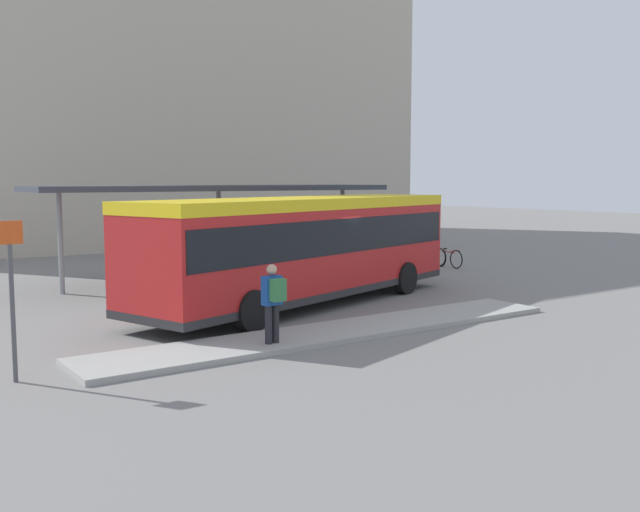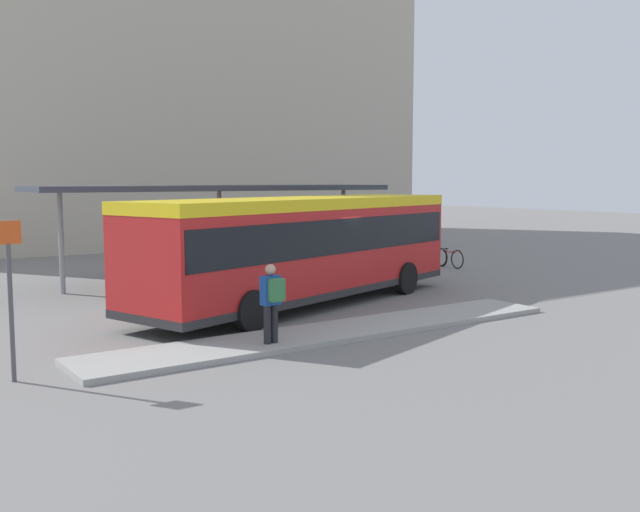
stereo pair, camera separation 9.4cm
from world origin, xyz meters
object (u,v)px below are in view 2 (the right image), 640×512
Objects in this scene: city_bus at (304,242)px; bicycle_yellow at (434,256)px; bicycle_white at (418,254)px; bicycle_red at (449,258)px; pedestrian_waiting at (272,298)px; platform_sign at (10,293)px.

city_bus reaches higher than bicycle_yellow.
bicycle_yellow is at bearing 3.07° from bicycle_white.
bicycle_white reaches higher than bicycle_red.
city_bus reaches higher than pedestrian_waiting.
pedestrian_waiting is 4.97m from platform_sign.
city_bus is at bearing -62.14° from bicycle_red.
pedestrian_waiting is 0.92× the size of bicycle_white.
city_bus is 6.39× the size of bicycle_white.
city_bus is 9.03m from platform_sign.
bicycle_yellow reaches higher than bicycle_red.
platform_sign is at bearing -65.59° from bicycle_white.
city_bus is at bearing -46.87° from pedestrian_waiting.
platform_sign reaches higher than bicycle_white.
bicycle_red is at bearing 7.20° from bicycle_yellow.
city_bus reaches higher than platform_sign.
city_bus reaches higher than bicycle_white.
bicycle_white is at bearing 13.10° from city_bus.
bicycle_yellow is at bearing 24.73° from platform_sign.
platform_sign is (-8.34, -3.47, -0.21)m from city_bus.
bicycle_yellow is at bearing -174.00° from bicycle_red.
pedestrian_waiting is 15.27m from bicycle_red.
bicycle_red is 19.46m from platform_sign.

